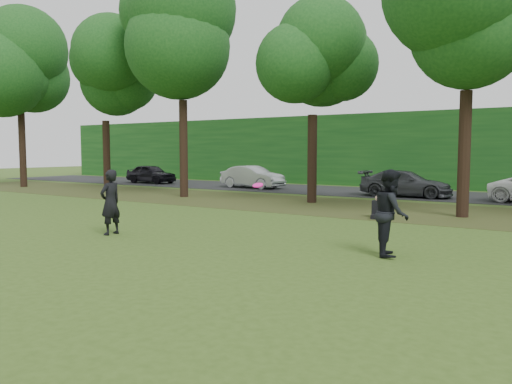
# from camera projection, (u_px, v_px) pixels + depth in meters

# --- Properties ---
(ground) EXTENTS (120.00, 120.00, 0.00)m
(ground) POSITION_uv_depth(u_px,v_px,m) (137.00, 269.00, 10.33)
(ground) COLOR #344D18
(ground) RESTS_ON ground
(leaf_litter) EXTENTS (60.00, 7.00, 0.01)m
(leaf_litter) POSITION_uv_depth(u_px,v_px,m) (365.00, 208.00, 21.16)
(leaf_litter) COLOR #473819
(leaf_litter) RESTS_ON ground
(street) EXTENTS (70.00, 7.00, 0.02)m
(street) POSITION_uv_depth(u_px,v_px,m) (418.00, 194.00, 27.83)
(street) COLOR black
(street) RESTS_ON ground
(far_hedge) EXTENTS (70.00, 3.00, 5.00)m
(far_hedge) POSITION_uv_depth(u_px,v_px,m) (444.00, 150.00, 32.62)
(far_hedge) COLOR #134216
(far_hedge) RESTS_ON ground
(player_left) EXTENTS (0.47, 0.70, 1.90)m
(player_left) POSITION_uv_depth(u_px,v_px,m) (110.00, 202.00, 14.47)
(player_left) COLOR black
(player_left) RESTS_ON ground
(player_right) EXTENTS (1.05, 1.18, 2.02)m
(player_right) POSITION_uv_depth(u_px,v_px,m) (391.00, 213.00, 11.54)
(player_right) COLOR black
(player_right) RESTS_ON ground
(parked_cars) EXTENTS (38.77, 2.85, 1.52)m
(parked_cars) POSITION_uv_depth(u_px,v_px,m) (401.00, 183.00, 26.78)
(parked_cars) COLOR black
(parked_cars) RESTS_ON street
(frisbee) EXTENTS (0.38, 0.37, 0.15)m
(frisbee) POSITION_uv_depth(u_px,v_px,m) (258.00, 185.00, 12.59)
(frisbee) COLOR #FF159B
(frisbee) RESTS_ON ground
(seated_person) EXTENTS (0.57, 0.81, 0.83)m
(seated_person) POSITION_uv_depth(u_px,v_px,m) (378.00, 210.00, 18.08)
(seated_person) COLOR black
(seated_person) RESTS_ON ground
(tree_line) EXTENTS (55.30, 7.90, 12.31)m
(tree_line) POSITION_uv_depth(u_px,v_px,m) (360.00, 20.00, 20.65)
(tree_line) COLOR black
(tree_line) RESTS_ON ground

